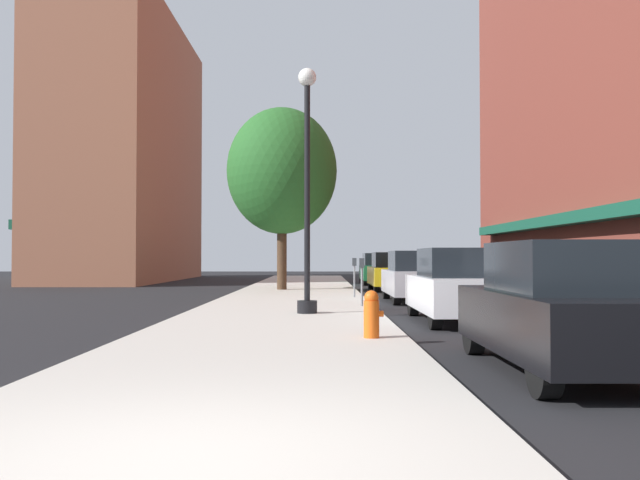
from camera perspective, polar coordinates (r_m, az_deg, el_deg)
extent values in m
plane|color=black|center=(22.87, 7.89, -5.09)|extent=(90.00, 90.00, 0.00)
cube|color=#B7B2A8|center=(23.67, -2.12, -4.84)|extent=(4.80, 50.00, 0.12)
cube|color=#144C38|center=(28.75, 22.04, 1.93)|extent=(0.90, 34.00, 0.50)
cube|color=#9E6047|center=(43.78, -15.83, 7.29)|extent=(6.00, 18.00, 16.11)
cube|color=#144C38|center=(44.35, -20.04, 0.77)|extent=(0.90, 15.30, 0.50)
cylinder|color=black|center=(16.23, -1.02, -5.66)|extent=(0.48, 0.48, 0.30)
cylinder|color=black|center=(16.26, -1.02, 4.05)|extent=(0.14, 0.14, 5.20)
sphere|color=silver|center=(16.76, -1.01, 13.56)|extent=(0.44, 0.44, 0.44)
cylinder|color=#E05614|center=(11.35, 4.43, -6.67)|extent=(0.26, 0.26, 0.62)
sphere|color=#E05614|center=(11.32, 4.43, -4.86)|extent=(0.24, 0.24, 0.24)
cylinder|color=#E05614|center=(11.36, 5.14, -6.21)|extent=(0.12, 0.10, 0.10)
cylinder|color=slate|center=(22.62, 2.99, -3.51)|extent=(0.06, 0.06, 1.05)
cube|color=#33383D|center=(22.61, 2.99, -1.85)|extent=(0.14, 0.09, 0.26)
cylinder|color=slate|center=(18.60, 3.62, -3.96)|extent=(0.06, 0.06, 1.05)
cube|color=#33383D|center=(18.59, 3.62, -1.94)|extent=(0.14, 0.09, 0.26)
cylinder|color=#422D1E|center=(27.95, -3.16, -0.91)|extent=(0.40, 0.40, 3.20)
ellipsoid|color=#235B23|center=(28.17, -3.16, 5.84)|extent=(4.55, 4.55, 5.24)
cylinder|color=black|center=(10.54, 12.90, -7.65)|extent=(0.22, 0.64, 0.64)
cylinder|color=black|center=(10.99, 20.93, -7.34)|extent=(0.22, 0.64, 0.64)
cylinder|color=black|center=(7.48, 18.44, -10.19)|extent=(0.22, 0.64, 0.64)
cube|color=black|center=(9.19, 19.91, -6.52)|extent=(1.80, 4.30, 0.76)
cube|color=black|center=(9.01, 20.20, -2.16)|extent=(1.56, 2.20, 0.64)
cylinder|color=black|center=(17.02, 7.94, -5.28)|extent=(0.22, 0.64, 0.64)
cylinder|color=black|center=(17.30, 13.08, -5.20)|extent=(0.22, 0.64, 0.64)
cylinder|color=black|center=(13.87, 9.76, -6.16)|extent=(0.22, 0.64, 0.64)
cylinder|color=black|center=(14.21, 16.00, -6.01)|extent=(0.22, 0.64, 0.64)
cube|color=silver|center=(15.56, 11.60, -4.45)|extent=(1.80, 4.30, 0.76)
cube|color=black|center=(15.39, 11.70, -1.88)|extent=(1.56, 2.20, 0.64)
cylinder|color=black|center=(23.82, 5.67, -4.18)|extent=(0.22, 0.64, 0.64)
cylinder|color=black|center=(24.02, 9.39, -4.15)|extent=(0.22, 0.64, 0.64)
cylinder|color=black|center=(20.64, 6.54, -4.61)|extent=(0.22, 0.64, 0.64)
cylinder|color=black|center=(20.87, 10.82, -4.56)|extent=(0.22, 0.64, 0.64)
cube|color=#B2B2BA|center=(22.31, 8.07, -3.54)|extent=(1.80, 4.30, 0.76)
cube|color=black|center=(22.14, 8.12, -1.74)|extent=(1.56, 2.20, 0.64)
cylinder|color=black|center=(31.05, 4.36, -3.54)|extent=(0.22, 0.64, 0.64)
cylinder|color=black|center=(31.20, 7.23, -3.52)|extent=(0.22, 0.64, 0.64)
cylinder|color=black|center=(27.86, 4.86, -3.78)|extent=(0.22, 0.64, 0.64)
cylinder|color=black|center=(28.03, 8.04, -3.76)|extent=(0.22, 0.64, 0.64)
cube|color=gold|center=(29.51, 6.11, -3.03)|extent=(1.80, 4.30, 0.76)
cube|color=black|center=(29.35, 6.13, -1.67)|extent=(1.56, 2.20, 0.64)
cylinder|color=black|center=(37.63, 3.61, -3.17)|extent=(0.22, 0.64, 0.64)
cylinder|color=black|center=(37.76, 5.98, -3.16)|extent=(0.22, 0.64, 0.64)
cylinder|color=black|center=(34.44, 3.94, -3.33)|extent=(0.22, 0.64, 0.64)
cylinder|color=black|center=(34.58, 6.52, -3.32)|extent=(0.22, 0.64, 0.64)
cube|color=#196638|center=(36.09, 5.00, -2.73)|extent=(1.80, 4.30, 0.76)
cube|color=black|center=(35.93, 5.02, -1.62)|extent=(1.56, 2.20, 0.64)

